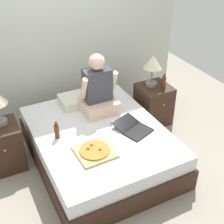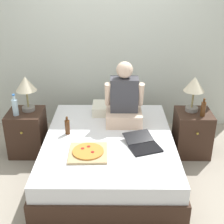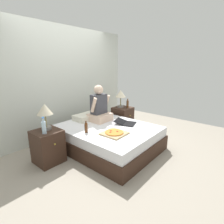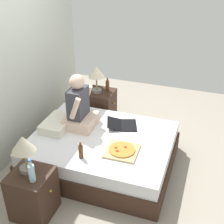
# 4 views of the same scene
# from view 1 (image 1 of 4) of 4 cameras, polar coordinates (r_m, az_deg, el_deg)

# --- Properties ---
(ground_plane) EXTENTS (5.78, 5.78, 0.00)m
(ground_plane) POSITION_cam_1_polar(r_m,az_deg,el_deg) (4.02, -2.29, -8.58)
(ground_plane) COLOR #9E9384
(wall_back) EXTENTS (3.78, 0.12, 2.50)m
(wall_back) POSITION_cam_1_polar(r_m,az_deg,el_deg) (4.48, -10.03, 14.06)
(wall_back) COLOR silver
(wall_back) RESTS_ON ground
(bed) EXTENTS (1.52, 1.91, 0.46)m
(bed) POSITION_cam_1_polar(r_m,az_deg,el_deg) (3.88, -2.36, -6.07)
(bed) COLOR #382319
(bed) RESTS_ON ground
(nightstand_left) EXTENTS (0.44, 0.47, 0.58)m
(nightstand_left) POSITION_cam_1_polar(r_m,az_deg,el_deg) (3.97, -19.33, -6.00)
(nightstand_left) COLOR #382319
(nightstand_left) RESTS_ON ground
(nightstand_right) EXTENTS (0.44, 0.47, 0.58)m
(nightstand_right) POSITION_cam_1_polar(r_m,az_deg,el_deg) (4.58, 7.58, 1.45)
(nightstand_right) COLOR #382319
(nightstand_right) RESTS_ON ground
(lamp_on_right_nightstand) EXTENTS (0.26, 0.26, 0.45)m
(lamp_on_right_nightstand) POSITION_cam_1_polar(r_m,az_deg,el_deg) (4.31, 7.47, 8.67)
(lamp_on_right_nightstand) COLOR gray
(lamp_on_right_nightstand) RESTS_ON nightstand_right
(beer_bottle) EXTENTS (0.06, 0.06, 0.23)m
(beer_bottle) POSITION_cam_1_polar(r_m,az_deg,el_deg) (4.36, 9.44, 5.39)
(beer_bottle) COLOR #512D14
(beer_bottle) RESTS_ON nightstand_right
(pillow) EXTENTS (0.52, 0.34, 0.12)m
(pillow) POSITION_cam_1_polar(r_m,az_deg,el_deg) (4.23, -5.94, 2.34)
(pillow) COLOR silver
(pillow) RESTS_ON bed
(person_seated) EXTENTS (0.47, 0.40, 0.78)m
(person_seated) POSITION_cam_1_polar(r_m,az_deg,el_deg) (3.94, -2.57, 3.82)
(person_seated) COLOR beige
(person_seated) RESTS_ON bed
(laptop) EXTENTS (0.44, 0.50, 0.07)m
(laptop) POSITION_cam_1_polar(r_m,az_deg,el_deg) (3.72, 4.09, -3.07)
(laptop) COLOR black
(laptop) RESTS_ON bed
(pizza_box) EXTENTS (0.41, 0.41, 0.05)m
(pizza_box) POSITION_cam_1_polar(r_m,az_deg,el_deg) (3.40, -3.20, -7.16)
(pizza_box) COLOR tan
(pizza_box) RESTS_ON bed
(beer_bottle_on_bed) EXTENTS (0.06, 0.06, 0.22)m
(beer_bottle_on_bed) POSITION_cam_1_polar(r_m,az_deg,el_deg) (3.61, -10.06, -3.46)
(beer_bottle_on_bed) COLOR #4C2811
(beer_bottle_on_bed) RESTS_ON bed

